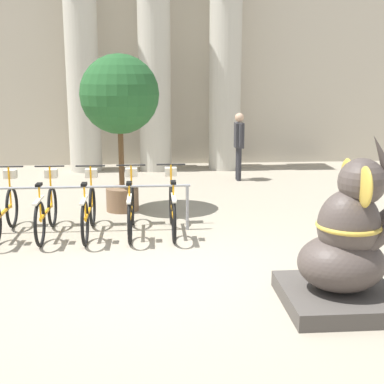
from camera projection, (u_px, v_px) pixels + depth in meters
The scene contains 14 objects.
ground_plane at pixel (162, 274), 6.92m from camera, with size 60.00×60.00×0.00m, color #9E937F.
building_facade at pixel (154, 55), 14.62m from camera, with size 20.00×0.20×6.00m.
column_left at pixel (82, 69), 13.60m from camera, with size 1.04×1.04×5.16m.
column_middle at pixel (154, 69), 13.73m from camera, with size 1.04×1.04×5.16m.
column_right at pixel (225, 69), 13.87m from camera, with size 1.04×1.04×5.16m.
bike_rack at pixel (89, 196), 8.60m from camera, with size 3.26×0.05×0.77m.
bicycle_0 at pixel (4, 211), 8.42m from camera, with size 0.48×1.74×1.05m.
bicycle_1 at pixel (47, 210), 8.46m from camera, with size 0.48×1.74×1.05m.
bicycle_2 at pixel (89, 210), 8.50m from camera, with size 0.48×1.74×1.05m.
bicycle_3 at pixel (131, 208), 8.57m from camera, with size 0.48×1.74×1.05m.
bicycle_4 at pixel (172, 207), 8.63m from camera, with size 0.48×1.74×1.05m.
elephant_statue at pixel (346, 249), 5.84m from camera, with size 1.25×1.25×1.95m.
person_pedestrian at pixel (239, 141), 12.70m from camera, with size 0.21×0.47×1.61m.
potted_tree at pixel (120, 100), 9.64m from camera, with size 1.44×1.44×2.88m.
Camera 1 is at (-0.12, -6.52, 2.55)m, focal length 50.00 mm.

